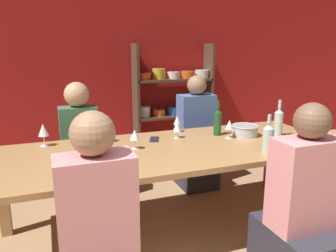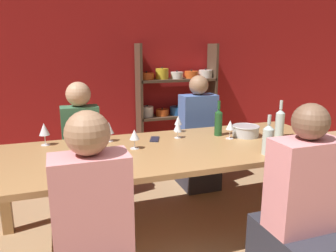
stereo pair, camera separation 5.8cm
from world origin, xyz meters
The scene contains 17 objects.
wall_back_red centered at (0.00, 3.83, 1.35)m, with size 8.80×0.06×2.70m.
shelf_unit centered at (1.00, 3.63, 0.66)m, with size 1.14×0.30×1.55m.
dining_table centered at (0.18, 1.60, 0.66)m, with size 2.73×1.03×0.73m.
mixing_bowl centered at (0.91, 1.70, 0.79)m, with size 0.24×0.24×0.10m.
wine_bottle_green centered at (1.16, 1.57, 0.86)m, with size 0.08×0.08×0.33m.
wine_bottle_dark centered at (0.69, 1.81, 0.86)m, with size 0.07×0.07×0.31m.
wine_bottle_amber centered at (0.78, 1.22, 0.85)m, with size 0.08×0.08×0.29m.
wine_glass_red_a centered at (0.73, 1.67, 0.85)m, with size 0.07×0.07×0.16m.
wine_glass_empty_a centered at (-0.76, 1.99, 0.86)m, with size 0.08×0.08×0.18m.
wine_glass_red_b centered at (-0.25, 1.93, 0.84)m, with size 0.08×0.08×0.16m.
wine_glass_empty_b centered at (0.32, 1.84, 0.84)m, with size 0.07×0.07×0.15m.
wine_glass_red_c centered at (-0.10, 1.66, 0.84)m, with size 0.08×0.08×0.15m.
wine_glass_white_a centered at (0.40, 2.04, 0.84)m, with size 0.07×0.07×0.15m.
cell_phone centered at (0.12, 1.85, 0.74)m, with size 0.12×0.17×0.01m.
person_near_a centered at (0.68, 0.71, 0.44)m, with size 0.40×0.51×1.20m.
person_far_a centered at (0.77, 2.41, 0.45)m, with size 0.38×0.47×1.22m.
person_far_b centered at (-0.45, 2.40, 0.46)m, with size 0.35×0.43×1.19m.
Camera 2 is at (-0.65, -0.71, 1.50)m, focal length 35.00 mm.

